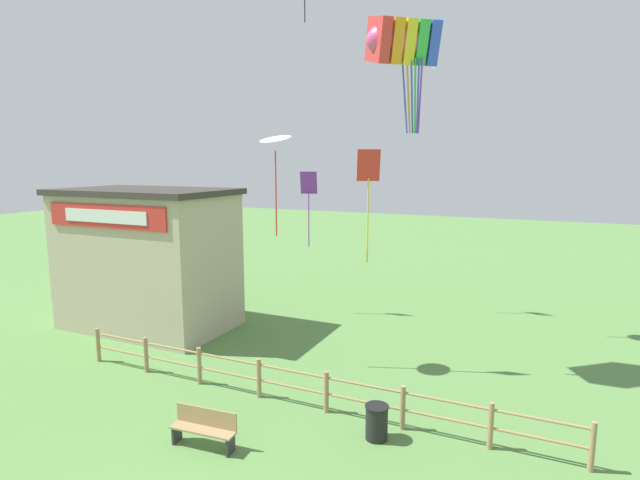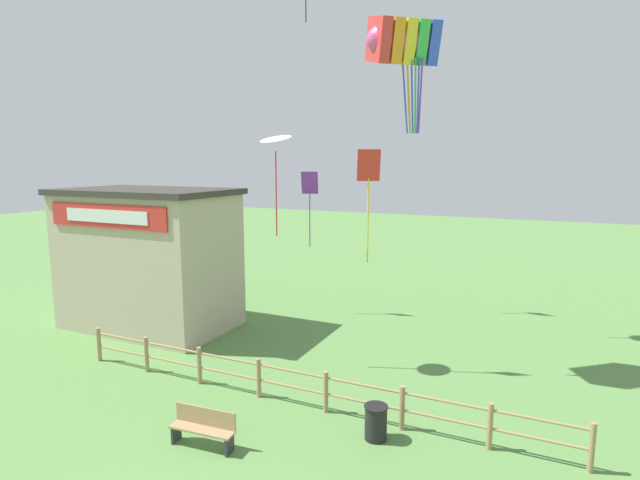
# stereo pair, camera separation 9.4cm
# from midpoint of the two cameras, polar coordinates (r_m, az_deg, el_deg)

# --- Properties ---
(wooden_fence) EXTENTS (15.53, 0.14, 1.20)m
(wooden_fence) POSITION_cam_midpoint_polar(r_m,az_deg,el_deg) (15.03, -3.46, -15.91)
(wooden_fence) COLOR #9E7F56
(wooden_fence) RESTS_ON ground_plane
(seaside_building) EXTENTS (7.20, 4.35, 5.89)m
(seaside_building) POSITION_cam_midpoint_polar(r_m,az_deg,el_deg) (22.28, -19.20, -1.98)
(seaside_building) COLOR #B7A88E
(seaside_building) RESTS_ON ground_plane
(park_bench_near_fence) EXTENTS (1.73, 0.53, 0.96)m
(park_bench_near_fence) POSITION_cam_midpoint_polar(r_m,az_deg,el_deg) (13.47, -13.30, -20.06)
(park_bench_near_fence) COLOR #9E7F56
(park_bench_near_fence) RESTS_ON ground_plane
(trash_bin) EXTENTS (0.61, 0.61, 0.90)m
(trash_bin) POSITION_cam_midpoint_polar(r_m,az_deg,el_deg) (13.56, 6.28, -19.98)
(trash_bin) COLOR black
(trash_bin) RESTS_ON ground_plane
(kite_rainbow_parafoil) EXTENTS (2.82, 2.71, 3.63)m
(kite_rainbow_parafoil) POSITION_cam_midpoint_polar(r_m,az_deg,el_deg) (16.96, 9.23, 21.48)
(kite_rainbow_parafoil) COLOR #E54C8C
(kite_white_delta) EXTENTS (1.22, 1.20, 3.43)m
(kite_white_delta) POSITION_cam_midpoint_polar(r_m,az_deg,el_deg) (16.66, -5.30, 11.13)
(kite_white_delta) COLOR white
(kite_red_diamond) EXTENTS (0.76, 0.53, 3.69)m
(kite_red_diamond) POSITION_cam_midpoint_polar(r_m,az_deg,el_deg) (16.28, 5.38, 6.53)
(kite_red_diamond) COLOR red
(kite_purple_streamer) EXTENTS (0.81, 0.53, 3.44)m
(kite_purple_streamer) POSITION_cam_midpoint_polar(r_m,az_deg,el_deg) (22.65, -1.42, 5.36)
(kite_purple_streamer) COLOR purple
(kite_blue_delta) EXTENTS (1.03, 1.02, 1.97)m
(kite_blue_delta) POSITION_cam_midpoint_polar(r_m,az_deg,el_deg) (21.05, 12.94, 23.01)
(kite_blue_delta) COLOR blue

